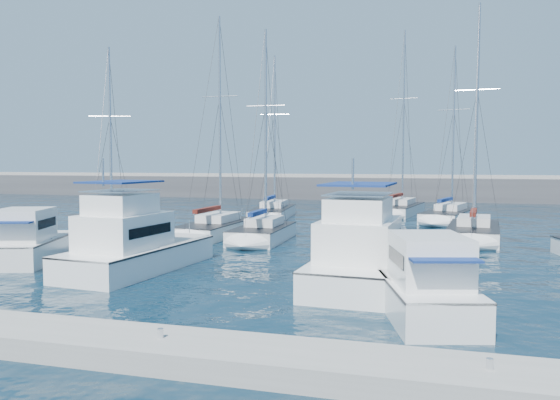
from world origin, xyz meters
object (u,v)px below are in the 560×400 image
(motor_yacht_port_inner, at_px, (133,247))
(sailboat_back_a, at_px, (273,212))
(motor_yacht_port_outer, at_px, (28,244))
(sailboat_back_c, at_px, (449,215))
(sailboat_mid_a, at_px, (110,234))
(sailboat_mid_c, at_px, (263,233))
(motor_yacht_stbd_inner, at_px, (362,257))
(sailboat_mid_b, at_px, (216,228))
(motor_yacht_stbd_outer, at_px, (425,288))
(sailboat_mid_d, at_px, (474,232))
(sailboat_back_b, at_px, (400,209))

(motor_yacht_port_inner, height_order, sailboat_back_a, sailboat_back_a)
(motor_yacht_port_outer, distance_m, sailboat_back_c, 33.85)
(sailboat_mid_a, relative_size, sailboat_mid_c, 0.92)
(motor_yacht_port_outer, xyz_separation_m, motor_yacht_stbd_inner, (17.14, -0.22, 0.19))
(motor_yacht_stbd_inner, relative_size, sailboat_mid_b, 0.63)
(motor_yacht_stbd_outer, bearing_deg, sailboat_back_a, 100.23)
(sailboat_back_c, bearing_deg, sailboat_mid_b, -123.20)
(sailboat_mid_c, height_order, sailboat_mid_d, sailboat_mid_d)
(motor_yacht_port_outer, relative_size, sailboat_mid_a, 0.51)
(sailboat_back_a, bearing_deg, sailboat_mid_c, -82.39)
(sailboat_back_a, bearing_deg, sailboat_back_c, -1.64)
(sailboat_mid_b, bearing_deg, motor_yacht_stbd_outer, -47.19)
(motor_yacht_stbd_outer, relative_size, sailboat_back_c, 0.43)
(sailboat_mid_d, xyz_separation_m, sailboat_back_c, (-1.22, 11.52, -0.01))
(motor_yacht_port_inner, distance_m, sailboat_back_c, 30.76)
(sailboat_back_b, bearing_deg, motor_yacht_stbd_inner, -80.18)
(sailboat_mid_d, bearing_deg, sailboat_back_b, 114.26)
(motor_yacht_port_inner, height_order, motor_yacht_stbd_inner, same)
(sailboat_back_c, bearing_deg, motor_yacht_stbd_inner, -84.06)
(sailboat_mid_c, relative_size, sailboat_back_c, 0.91)
(sailboat_mid_d, height_order, sailboat_back_b, sailboat_back_b)
(motor_yacht_port_outer, height_order, sailboat_back_b, sailboat_back_b)
(motor_yacht_port_outer, relative_size, sailboat_back_b, 0.36)
(sailboat_mid_c, bearing_deg, motor_yacht_port_inner, -105.55)
(motor_yacht_port_outer, relative_size, sailboat_mid_c, 0.47)
(motor_yacht_port_inner, distance_m, sailboat_mid_b, 12.71)
(motor_yacht_stbd_inner, relative_size, motor_yacht_stbd_outer, 1.47)
(sailboat_back_a, bearing_deg, motor_yacht_stbd_inner, -71.96)
(motor_yacht_stbd_inner, bearing_deg, sailboat_back_b, 93.56)
(sailboat_mid_a, bearing_deg, sailboat_back_c, 20.97)
(sailboat_back_a, relative_size, sailboat_back_c, 0.98)
(motor_yacht_stbd_outer, bearing_deg, motor_yacht_stbd_inner, 105.37)
(motor_yacht_port_inner, height_order, motor_yacht_stbd_outer, motor_yacht_port_inner)
(motor_yacht_port_outer, relative_size, sailboat_mid_d, 0.41)
(sailboat_mid_a, bearing_deg, motor_yacht_stbd_outer, -51.49)
(sailboat_mid_b, xyz_separation_m, sailboat_back_c, (15.98, 14.22, -0.01))
(sailboat_mid_b, xyz_separation_m, sailboat_mid_c, (3.91, -1.50, -0.00))
(sailboat_mid_a, bearing_deg, sailboat_back_a, 51.28)
(sailboat_mid_b, height_order, sailboat_back_b, sailboat_back_b)
(sailboat_mid_a, distance_m, sailboat_back_b, 29.43)
(sailboat_mid_a, distance_m, sailboat_mid_b, 7.13)
(sailboat_back_c, bearing_deg, motor_yacht_port_inner, -103.98)
(motor_yacht_stbd_inner, bearing_deg, sailboat_mid_d, 72.95)
(sailboat_mid_b, relative_size, sailboat_back_c, 1.00)
(sailboat_mid_c, distance_m, sailboat_back_c, 19.82)
(motor_yacht_port_inner, xyz_separation_m, sailboat_mid_b, (-1.02, 12.65, -0.60))
(motor_yacht_stbd_inner, distance_m, sailboat_back_a, 27.63)
(sailboat_mid_b, xyz_separation_m, sailboat_back_b, (11.49, 19.55, 0.02))
(motor_yacht_stbd_outer, relative_size, sailboat_back_b, 0.37)
(sailboat_mid_b, xyz_separation_m, sailboat_mid_d, (17.20, 2.70, 0.00))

